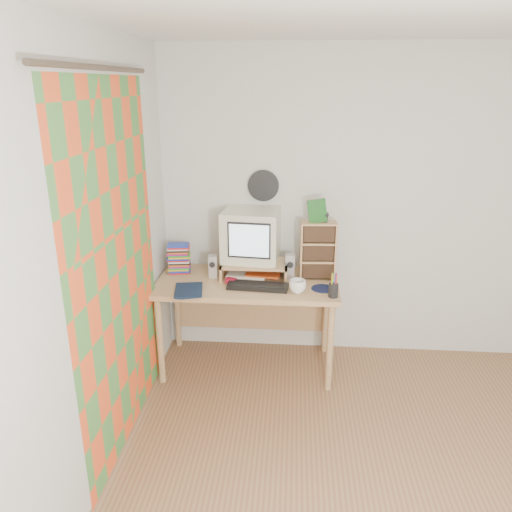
% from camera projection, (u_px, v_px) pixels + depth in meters
% --- Properties ---
extents(floor, '(3.50, 3.50, 0.00)m').
position_uv_depth(floor, '(410.00, 506.00, 2.75)').
color(floor, olive).
rests_on(floor, ground).
extents(ceiling, '(3.50, 3.50, 0.00)m').
position_uv_depth(ceiling, '(476.00, 2.00, 1.93)').
color(ceiling, white).
rests_on(ceiling, back_wall).
extents(back_wall, '(3.50, 0.00, 3.50)m').
position_uv_depth(back_wall, '(379.00, 209.00, 3.98)').
color(back_wall, silver).
rests_on(back_wall, floor).
extents(left_wall, '(0.00, 3.50, 3.50)m').
position_uv_depth(left_wall, '(76.00, 287.00, 2.46)').
color(left_wall, silver).
rests_on(left_wall, floor).
extents(curtain, '(0.00, 2.20, 2.20)m').
position_uv_depth(curtain, '(118.00, 272.00, 2.95)').
color(curtain, '#EF5121').
rests_on(curtain, left_wall).
extents(wall_disc, '(0.25, 0.02, 0.25)m').
position_uv_depth(wall_disc, '(263.00, 186.00, 3.97)').
color(wall_disc, black).
rests_on(wall_disc, back_wall).
extents(desk, '(1.40, 0.70, 0.75)m').
position_uv_depth(desk, '(248.00, 293.00, 3.98)').
color(desk, tan).
rests_on(desk, floor).
extents(monitor_riser, '(0.52, 0.30, 0.12)m').
position_uv_depth(monitor_riser, '(255.00, 265.00, 3.93)').
color(monitor_riser, tan).
rests_on(monitor_riser, desk).
extents(crt_monitor, '(0.46, 0.46, 0.40)m').
position_uv_depth(crt_monitor, '(251.00, 236.00, 3.91)').
color(crt_monitor, beige).
rests_on(crt_monitor, monitor_riser).
extents(speaker_left, '(0.07, 0.07, 0.18)m').
position_uv_depth(speaker_left, '(213.00, 266.00, 3.92)').
color(speaker_left, '#B6B6BB').
rests_on(speaker_left, desk).
extents(speaker_right, '(0.08, 0.08, 0.20)m').
position_uv_depth(speaker_right, '(290.00, 267.00, 3.89)').
color(speaker_right, '#B6B6BB').
rests_on(speaker_right, desk).
extents(keyboard, '(0.46, 0.19, 0.03)m').
position_uv_depth(keyboard, '(258.00, 286.00, 3.73)').
color(keyboard, black).
rests_on(keyboard, desk).
extents(dvd_stack, '(0.18, 0.14, 0.24)m').
position_uv_depth(dvd_stack, '(179.00, 258.00, 4.02)').
color(dvd_stack, brown).
rests_on(dvd_stack, desk).
extents(cd_rack, '(0.28, 0.16, 0.46)m').
position_uv_depth(cd_rack, '(318.00, 250.00, 3.86)').
color(cd_rack, tan).
rests_on(cd_rack, desk).
extents(mug, '(0.15, 0.15, 0.10)m').
position_uv_depth(mug, '(298.00, 286.00, 3.64)').
color(mug, white).
rests_on(mug, desk).
extents(diary, '(0.27, 0.22, 0.05)m').
position_uv_depth(diary, '(175.00, 289.00, 3.65)').
color(diary, '#0F1D37').
rests_on(diary, desk).
extents(mousepad, '(0.21, 0.21, 0.00)m').
position_uv_depth(mousepad, '(323.00, 289.00, 3.72)').
color(mousepad, black).
rests_on(mousepad, desk).
extents(pen_cup, '(0.09, 0.09, 0.14)m').
position_uv_depth(pen_cup, '(334.00, 288.00, 3.56)').
color(pen_cup, black).
rests_on(pen_cup, desk).
extents(papers, '(0.33, 0.26, 0.04)m').
position_uv_depth(papers, '(254.00, 273.00, 3.97)').
color(papers, white).
rests_on(papers, desk).
extents(red_box, '(0.09, 0.07, 0.04)m').
position_uv_depth(red_box, '(231.00, 281.00, 3.82)').
color(red_box, '#AA122D').
rests_on(red_box, desk).
extents(game_box, '(0.14, 0.05, 0.18)m').
position_uv_depth(game_box, '(317.00, 211.00, 3.75)').
color(game_box, '#19581D').
rests_on(game_box, cd_rack).
extents(webcam, '(0.05, 0.05, 0.08)m').
position_uv_depth(webcam, '(326.00, 217.00, 3.77)').
color(webcam, black).
rests_on(webcam, cd_rack).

